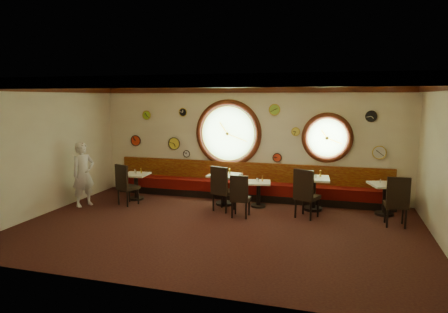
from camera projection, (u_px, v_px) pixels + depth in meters
floor at (218, 228)px, 8.90m from camera, size 9.00×6.00×0.00m
ceiling at (218, 83)px, 8.43m from camera, size 9.00×6.00×0.02m
wall_back at (248, 143)px, 11.52m from camera, size 9.00×0.02×3.20m
wall_front at (157, 187)px, 5.82m from camera, size 9.00×0.02×3.20m
wall_left at (45, 150)px, 9.91m from camera, size 0.02×6.00×3.20m
molding_back at (248, 90)px, 11.25m from camera, size 9.00×0.10×0.18m
molding_front at (156, 82)px, 5.64m from camera, size 9.00×0.10×0.18m
molding_left at (43, 88)px, 9.68m from camera, size 0.10×6.00×0.18m
banquette_base at (246, 195)px, 11.47m from camera, size 8.00×0.55×0.20m
banquette_seat at (246, 187)px, 11.43m from camera, size 8.00×0.55×0.30m
banquette_back at (248, 172)px, 11.58m from camera, size 8.00×0.10×0.55m
porthole_left_glass at (228, 133)px, 11.64m from camera, size 1.66×0.02×1.66m
porthole_left_frame at (228, 133)px, 11.63m from camera, size 1.98×0.18×1.98m
porthole_left_ring at (228, 134)px, 11.60m from camera, size 1.61×0.03×1.61m
porthole_right_glass at (327, 138)px, 10.87m from camera, size 1.10×0.02×1.10m
porthole_right_frame at (327, 138)px, 10.86m from camera, size 1.38×0.18×1.38m
porthole_right_ring at (327, 138)px, 10.83m from camera, size 1.09×0.03×1.09m
wall_clock_0 at (187, 154)px, 12.06m from camera, size 0.20×0.03×0.20m
wall_clock_1 at (147, 115)px, 12.25m from camera, size 0.26×0.03×0.26m
wall_clock_2 at (371, 116)px, 10.45m from camera, size 0.28×0.03×0.28m
wall_clock_3 at (183, 112)px, 11.91m from camera, size 0.24×0.03×0.24m
wall_clock_4 at (277, 158)px, 11.30m from camera, size 0.24×0.03×0.24m
wall_clock_5 at (275, 110)px, 11.13m from camera, size 0.30×0.03×0.30m
wall_clock_6 at (379, 153)px, 10.52m from camera, size 0.34×0.03×0.34m
wall_clock_7 at (136, 141)px, 12.48m from camera, size 0.32×0.03×0.32m
wall_clock_8 at (174, 144)px, 12.13m from camera, size 0.36×0.03×0.36m
wall_clock_9 at (296, 132)px, 11.05m from camera, size 0.22×0.03×0.22m
table_a at (136, 183)px, 11.35m from camera, size 0.73×0.73×0.75m
table_b at (225, 185)px, 10.78m from camera, size 0.86×0.86×0.84m
table_c at (258, 191)px, 10.59m from camera, size 0.72×0.72×0.68m
table_d at (313, 189)px, 10.27m from camera, size 0.84×0.84×0.86m
table_e at (385, 195)px, 9.84m from camera, size 0.90×0.90×0.79m
chair_a at (125, 182)px, 10.71m from camera, size 0.61×0.61×0.69m
chair_b at (222, 186)px, 10.12m from camera, size 0.62×0.62×0.73m
chair_c at (240, 193)px, 9.58m from camera, size 0.45×0.45×0.65m
chair_d at (305, 190)px, 9.52m from camera, size 0.66×0.66×0.75m
chair_e at (397, 198)px, 8.88m from camera, size 0.50×0.50×0.72m
condiment_a_salt at (135, 171)px, 11.42m from camera, size 0.04×0.04×0.11m
condiment_b_salt at (220, 172)px, 10.79m from camera, size 0.03×0.03×0.10m
condiment_c_salt at (257, 179)px, 10.58m from camera, size 0.04×0.04×0.10m
condiment_d_salt at (313, 174)px, 10.35m from camera, size 0.04×0.04×0.11m
condiment_a_pepper at (136, 172)px, 11.26m from camera, size 0.04×0.04×0.10m
condiment_b_pepper at (223, 173)px, 10.66m from camera, size 0.04×0.04×0.10m
condiment_c_pepper at (258, 180)px, 10.48m from camera, size 0.04×0.04×0.11m
condiment_d_pepper at (316, 176)px, 10.15m from camera, size 0.04×0.04×0.10m
condiment_a_bottle at (141, 171)px, 11.37m from camera, size 0.04×0.04×0.14m
condiment_b_bottle at (230, 171)px, 10.79m from camera, size 0.05×0.05×0.15m
condiment_c_bottle at (262, 179)px, 10.59m from camera, size 0.05×0.05×0.14m
condiment_d_bottle at (320, 174)px, 10.29m from camera, size 0.05×0.05×0.17m
condiment_e_salt at (380, 181)px, 9.92m from camera, size 0.03×0.03×0.09m
condiment_e_pepper at (389, 183)px, 9.69m from camera, size 0.03×0.03×0.09m
condiment_e_bottle at (389, 180)px, 9.84m from camera, size 0.05×0.05×0.16m
waiter at (83, 174)px, 10.63m from camera, size 0.65×0.75×1.72m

